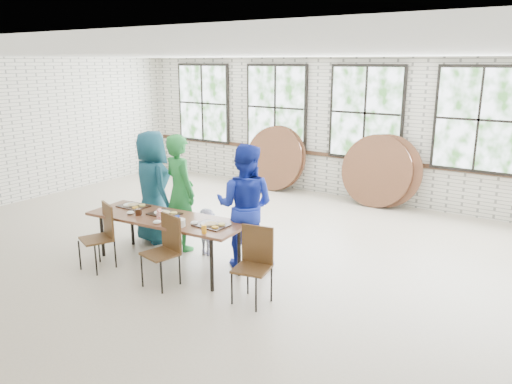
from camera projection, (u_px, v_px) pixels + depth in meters
room at (366, 115)px, 10.35m from camera, size 12.00×12.00×12.00m
dining_table at (166, 221)px, 7.18m from camera, size 2.47×1.03×0.74m
chair_near_left at (102, 231)px, 7.14m from camera, size 0.54×0.53×0.95m
chair_near_right at (166, 244)px, 6.61m from camera, size 0.49×0.48×0.95m
chair_spare at (255, 258)px, 6.16m from camera, size 0.50×0.48×0.95m
adult_teal at (152, 187)px, 8.15m from camera, size 1.05×0.88×1.84m
adult_green at (180, 192)px, 7.82m from camera, size 0.78×0.63×1.84m
toddler at (207, 232)px, 7.67m from camera, size 0.51×0.33×0.74m
adult_blue at (245, 206)px, 7.14m from camera, size 1.05×0.92×1.81m
tabletop_clutter at (169, 217)px, 7.09m from camera, size 2.02×0.61×0.11m
round_tops_leaning at (325, 164)px, 10.88m from camera, size 4.16×0.49×1.49m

